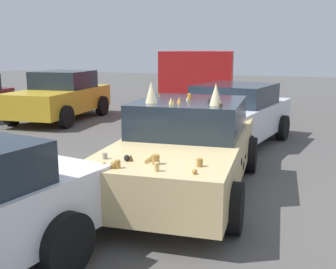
{
  "coord_description": "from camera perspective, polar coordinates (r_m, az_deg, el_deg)",
  "views": [
    {
      "loc": [
        -5.93,
        -2.05,
        2.23
      ],
      "look_at": [
        0.0,
        0.3,
        0.9
      ],
      "focal_mm": 43.83,
      "sensor_mm": 36.0,
      "label": 1
    }
  ],
  "objects": [
    {
      "name": "parked_sedan_far_left",
      "position": [
        13.62,
        -14.71,
        5.18
      ],
      "size": [
        4.18,
        2.33,
        1.54
      ],
      "rotation": [
        0.0,
        0.0,
        3.25
      ],
      "color": "gold",
      "rests_on": "ground"
    },
    {
      "name": "art_car_decorated",
      "position": [
        6.51,
        2.6,
        -1.72
      ],
      "size": [
        4.5,
        2.4,
        1.75
      ],
      "rotation": [
        0.0,
        0.0,
        3.25
      ],
      "color": "#D8BC7F",
      "rests_on": "ground"
    },
    {
      "name": "ground_plane",
      "position": [
        6.66,
        2.42,
        -7.8
      ],
      "size": [
        60.0,
        60.0,
        0.0
      ],
      "primitive_type": "plane",
      "color": "#514F4C"
    },
    {
      "name": "parked_sedan_behind_right",
      "position": [
        9.59,
        8.67,
        2.52
      ],
      "size": [
        4.66,
        2.44,
        1.43
      ],
      "rotation": [
        0.0,
        0.0,
        3.0
      ],
      "color": "silver",
      "rests_on": "ground"
    },
    {
      "name": "parked_van_row_back_center",
      "position": [
        14.19,
        4.7,
        7.64
      ],
      "size": [
        5.38,
        3.1,
        2.17
      ],
      "rotation": [
        0.0,
        0.0,
        0.21
      ],
      "color": "#B21919",
      "rests_on": "ground"
    }
  ]
}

